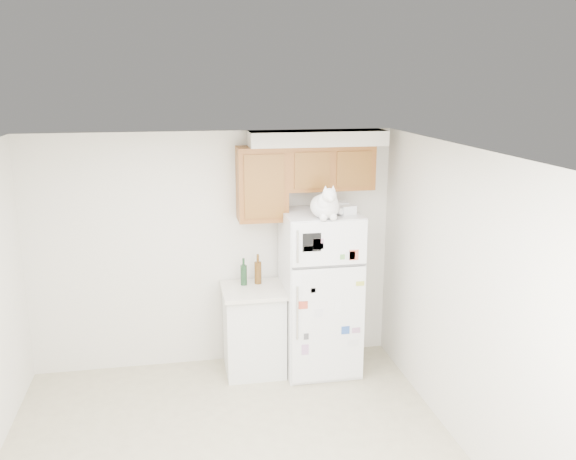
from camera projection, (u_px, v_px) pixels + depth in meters
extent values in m
cube|color=silver|center=(213.00, 250.00, 6.42)|extent=(3.80, 0.04, 2.50)
cube|color=silver|center=(470.00, 306.00, 4.85)|extent=(0.04, 4.00, 2.50)
cube|color=white|center=(228.00, 155.00, 4.21)|extent=(3.80, 4.00, 0.04)
cube|color=brown|center=(329.00, 167.00, 6.25)|extent=(0.90, 0.33, 0.45)
cube|color=brown|center=(262.00, 184.00, 6.16)|extent=(0.50, 0.33, 0.75)
cube|color=silver|center=(317.00, 138.00, 6.17)|extent=(1.40, 0.37, 0.15)
cube|color=white|center=(320.00, 292.00, 6.34)|extent=(0.76, 0.72, 1.70)
cube|color=white|center=(330.00, 244.00, 5.83)|extent=(0.74, 0.03, 0.44)
cube|color=white|center=(328.00, 325.00, 6.04)|extent=(0.74, 0.03, 1.19)
cube|color=#59595B|center=(329.00, 266.00, 5.89)|extent=(0.74, 0.03, 0.02)
cylinder|color=silver|center=(298.00, 247.00, 5.75)|extent=(0.02, 0.02, 0.32)
cylinder|color=silver|center=(297.00, 313.00, 5.91)|extent=(0.02, 0.02, 0.55)
cube|color=black|center=(312.00, 242.00, 5.78)|extent=(0.18, 0.00, 0.18)
cube|color=white|center=(313.00, 287.00, 5.89)|extent=(0.22, 0.00, 0.28)
cube|color=silver|center=(351.00, 255.00, 5.88)|extent=(0.09, 0.00, 0.08)
cube|color=white|center=(338.00, 307.00, 5.99)|extent=(0.06, 0.00, 0.11)
cube|color=#5B9148|center=(342.00, 257.00, 5.87)|extent=(0.05, 0.00, 0.05)
cube|color=#B27F9C|center=(318.00, 244.00, 5.79)|extent=(0.10, 0.00, 0.10)
cube|color=#DC5644|center=(354.00, 255.00, 5.89)|extent=(0.09, 0.00, 0.10)
cube|color=silver|center=(353.00, 343.00, 6.12)|extent=(0.11, 0.00, 0.07)
cube|color=#CA4A32|center=(303.00, 305.00, 5.92)|extent=(0.09, 0.00, 0.08)
cube|color=#4E4D52|center=(306.00, 336.00, 6.00)|extent=(0.05, 0.00, 0.06)
cube|color=#284CA1|center=(345.00, 330.00, 6.07)|extent=(0.09, 0.00, 0.08)
cube|color=white|center=(322.00, 247.00, 5.81)|extent=(0.05, 0.00, 0.08)
cube|color=silver|center=(319.00, 313.00, 5.97)|extent=(0.09, 0.00, 0.09)
cube|color=silver|center=(313.00, 290.00, 5.90)|extent=(0.05, 0.00, 0.05)
cube|color=#B482B6|center=(305.00, 350.00, 6.04)|extent=(0.07, 0.00, 0.11)
cube|color=#BFC445|center=(360.00, 284.00, 5.97)|extent=(0.08, 0.00, 0.05)
cube|color=#AB7AA0|center=(356.00, 330.00, 6.09)|extent=(0.09, 0.00, 0.06)
cube|color=white|center=(308.00, 250.00, 5.79)|extent=(0.09, 0.00, 0.07)
cube|color=white|center=(254.00, 331.00, 6.38)|extent=(0.60, 0.60, 0.88)
cube|color=white|center=(253.00, 290.00, 6.25)|extent=(0.64, 0.64, 0.04)
ellipsoid|color=white|center=(325.00, 206.00, 5.88)|extent=(0.28, 0.37, 0.23)
ellipsoid|color=white|center=(328.00, 203.00, 5.77)|extent=(0.20, 0.16, 0.22)
sphere|color=white|center=(329.00, 195.00, 5.69)|extent=(0.14, 0.14, 0.14)
cone|color=white|center=(325.00, 188.00, 5.67)|extent=(0.05, 0.05, 0.05)
cone|color=white|center=(333.00, 188.00, 5.68)|extent=(0.05, 0.05, 0.05)
cone|color=#D88C8C|center=(326.00, 189.00, 5.66)|extent=(0.03, 0.03, 0.03)
cone|color=#D88C8C|center=(333.00, 189.00, 5.67)|extent=(0.03, 0.03, 0.03)
sphere|color=white|center=(331.00, 199.00, 5.64)|extent=(0.06, 0.06, 0.06)
sphere|color=white|center=(324.00, 217.00, 5.75)|extent=(0.07, 0.07, 0.07)
sphere|color=white|center=(333.00, 217.00, 5.76)|extent=(0.07, 0.07, 0.07)
cylinder|color=white|center=(333.00, 211.00, 6.04)|extent=(0.17, 0.24, 0.08)
cube|color=white|center=(339.00, 207.00, 6.17)|extent=(0.18, 0.13, 0.10)
cube|color=white|center=(347.00, 210.00, 6.03)|extent=(0.17, 0.14, 0.09)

